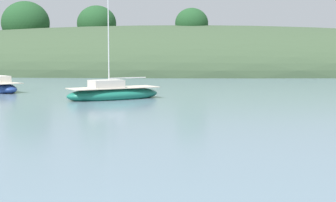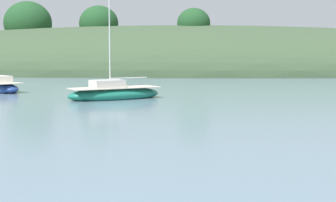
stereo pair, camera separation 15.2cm
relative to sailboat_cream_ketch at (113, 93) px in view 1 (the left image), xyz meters
name	(u,v)px [view 1 (the left image)]	position (x,y,z in m)	size (l,w,h in m)	color
far_shoreline_hill	(180,72)	(4.88, 50.00, -0.32)	(150.00, 36.00, 21.27)	#384C33
sailboat_cream_ketch	(113,93)	(0.00, 0.00, 0.00)	(8.08, 6.49, 11.69)	#196B56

